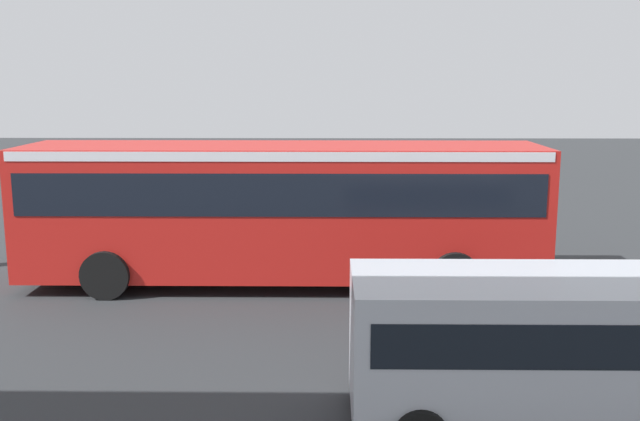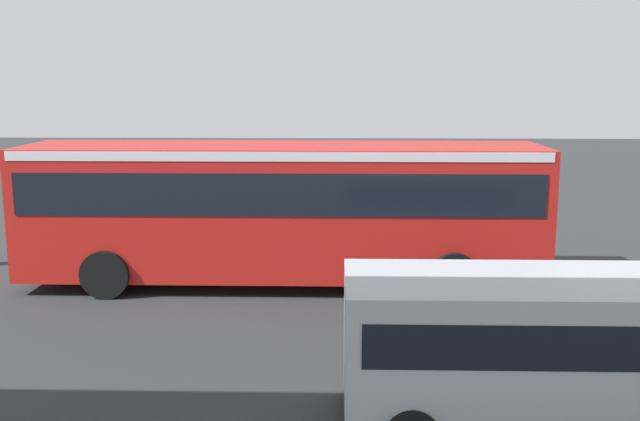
% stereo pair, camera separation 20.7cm
% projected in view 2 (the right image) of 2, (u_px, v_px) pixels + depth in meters
% --- Properties ---
extents(ground, '(80.00, 80.00, 0.00)m').
position_uv_depth(ground, '(248.00, 277.00, 16.82)').
color(ground, '#2D3033').
extents(city_bus, '(11.54, 2.85, 3.15)m').
position_uv_depth(city_bus, '(282.00, 201.00, 16.01)').
color(city_bus, red).
rests_on(city_bus, ground).
extents(parked_van, '(4.80, 2.17, 2.05)m').
position_uv_depth(parked_van, '(527.00, 342.00, 9.38)').
color(parked_van, '#B7BCC6').
rests_on(parked_van, ground).
extents(traffic_sign, '(0.08, 0.60, 2.80)m').
position_uv_depth(traffic_sign, '(345.00, 175.00, 20.40)').
color(traffic_sign, slate).
rests_on(traffic_sign, ground).
extents(lane_dash_leftmost, '(2.00, 0.20, 0.01)m').
position_uv_depth(lane_dash_leftmost, '(405.00, 246.00, 19.85)').
color(lane_dash_leftmost, silver).
rests_on(lane_dash_leftmost, ground).
extents(lane_dash_left, '(2.00, 0.20, 0.01)m').
position_uv_depth(lane_dash_left, '(262.00, 246.00, 19.94)').
color(lane_dash_left, silver).
rests_on(lane_dash_left, ground).
extents(lane_dash_centre, '(2.00, 0.20, 0.01)m').
position_uv_depth(lane_dash_centre, '(120.00, 245.00, 20.04)').
color(lane_dash_centre, silver).
rests_on(lane_dash_centre, ground).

